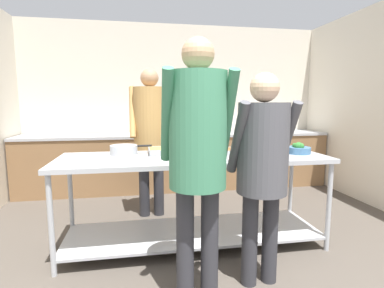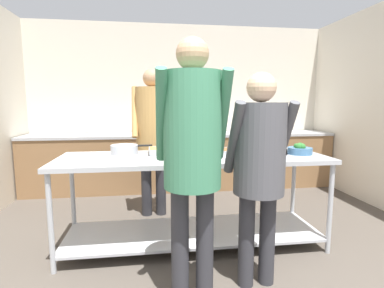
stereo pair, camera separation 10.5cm
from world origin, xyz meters
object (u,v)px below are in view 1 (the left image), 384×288
at_px(sauce_pan, 124,149).
at_px(cook_behind_counter, 150,127).
at_px(serving_tray_vegetables, 217,152).
at_px(serving_tray_greens, 261,151).
at_px(plate_stack, 79,158).
at_px(broccoli_bowl, 298,149).
at_px(water_bottle, 197,128).
at_px(guest_serving_left, 262,158).
at_px(serving_tray_roast, 169,151).
at_px(guest_serving_right, 198,145).

distance_m(sauce_pan, cook_behind_counter, 0.71).
xyz_separation_m(serving_tray_vegetables, serving_tray_greens, (0.45, 0.02, 0.00)).
bearing_deg(cook_behind_counter, plate_stack, -127.11).
xyz_separation_m(serving_tray_vegetables, broccoli_bowl, (0.81, -0.07, 0.02)).
bearing_deg(water_bottle, serving_tray_vegetables, -95.19).
relative_size(sauce_pan, serving_tray_vegetables, 0.97).
distance_m(broccoli_bowl, cook_behind_counter, 1.68).
bearing_deg(plate_stack, guest_serving_left, -26.12).
bearing_deg(water_bottle, serving_tray_roast, -109.91).
xyz_separation_m(broccoli_bowl, water_bottle, (-0.64, 1.94, 0.07)).
relative_size(plate_stack, cook_behind_counter, 0.15).
bearing_deg(cook_behind_counter, water_bottle, 53.60).
bearing_deg(guest_serving_left, serving_tray_vegetables, 100.73).
xyz_separation_m(sauce_pan, broccoli_bowl, (1.70, -0.25, -0.01)).
bearing_deg(broccoli_bowl, cook_behind_counter, 147.93).
relative_size(plate_stack, serving_tray_greens, 0.65).
height_order(serving_tray_roast, serving_tray_vegetables, same).
height_order(sauce_pan, serving_tray_roast, sauce_pan).
bearing_deg(water_bottle, broccoli_bowl, -71.75).
height_order(broccoli_bowl, water_bottle, water_bottle).
bearing_deg(guest_serving_right, guest_serving_left, 13.86).
height_order(serving_tray_roast, broccoli_bowl, broccoli_bowl).
relative_size(guest_serving_right, water_bottle, 8.24).
bearing_deg(serving_tray_greens, water_bottle, 98.66).
height_order(serving_tray_vegetables, serving_tray_greens, same).
height_order(serving_tray_greens, guest_serving_right, guest_serving_right).
bearing_deg(serving_tray_roast, guest_serving_right, -85.39).
xyz_separation_m(serving_tray_vegetables, cook_behind_counter, (-0.61, 0.81, 0.19)).
bearing_deg(serving_tray_roast, sauce_pan, 177.28).
bearing_deg(guest_serving_left, water_bottle, 89.36).
bearing_deg(serving_tray_greens, guest_serving_left, -112.17).
bearing_deg(sauce_pan, plate_stack, -147.96).
height_order(plate_stack, sauce_pan, sauce_pan).
relative_size(serving_tray_roast, water_bottle, 1.90).
height_order(sauce_pan, water_bottle, water_bottle).
distance_m(plate_stack, serving_tray_greens, 1.72).
bearing_deg(serving_tray_vegetables, broccoli_bowl, -5.05).
relative_size(serving_tray_vegetables, water_bottle, 1.93).
xyz_separation_m(plate_stack, broccoli_bowl, (2.07, -0.02, 0.03)).
relative_size(broccoli_bowl, guest_serving_left, 0.15).
xyz_separation_m(serving_tray_greens, water_bottle, (-0.28, 1.85, 0.09)).
bearing_deg(water_bottle, guest_serving_right, -101.09).
xyz_separation_m(plate_stack, serving_tray_roast, (0.81, 0.21, 0.01)).
bearing_deg(serving_tray_greens, plate_stack, -177.54).
xyz_separation_m(serving_tray_roast, guest_serving_right, (0.08, -1.03, 0.20)).
bearing_deg(broccoli_bowl, serving_tray_roast, 169.60).
xyz_separation_m(serving_tray_greens, guest_serving_left, (-0.31, -0.76, 0.07)).
bearing_deg(sauce_pan, water_bottle, 57.88).
distance_m(serving_tray_roast, cook_behind_counter, 0.70).
relative_size(guest_serving_left, cook_behind_counter, 0.90).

